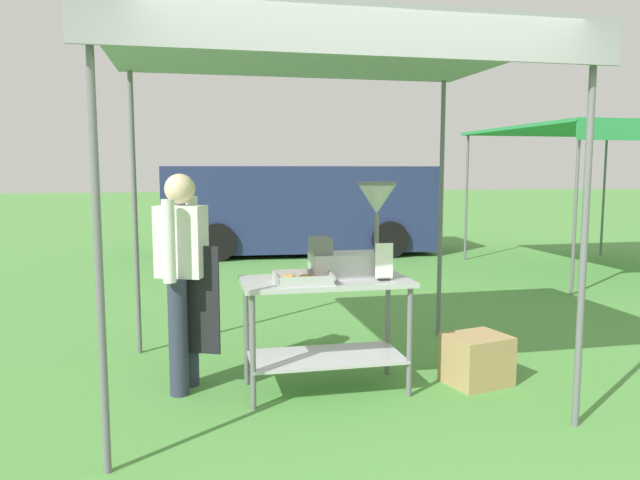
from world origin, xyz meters
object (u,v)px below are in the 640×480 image
Objects in this scene: donut_cart at (326,310)px; supply_crate at (477,359)px; stall_canopy at (323,57)px; van_navy at (299,208)px; vendor at (183,271)px; neighbour_tent at (598,132)px; menu_sign at (384,264)px; donut_fryer at (357,239)px; donut_tray at (303,280)px.

donut_cart is 2.34× the size of supply_crate.
supply_crate is (1.17, -0.10, -0.43)m from donut_cart.
stall_canopy is 0.59× the size of van_navy.
vendor is at bearing 167.38° from donut_cart.
van_navy is at bearing 90.28° from supply_crate.
donut_cart is 0.37× the size of neighbour_tent.
donut_cart is 4.53× the size of menu_sign.
donut_fryer is 1.34× the size of supply_crate.
donut_fryer is 0.30m from menu_sign.
menu_sign reaches higher than donut_tray.
donut_tray is at bearing -132.23° from stall_canopy.
van_navy is at bearing 84.50° from menu_sign.
vendor is at bearing 157.86° from donut_tray.
stall_canopy is at bearing -7.28° from vendor.
donut_tray is 0.90m from vendor.
donut_tray is at bearing -99.90° from van_navy.
donut_tray is 1.48× the size of menu_sign.
vendor is 0.48× the size of neighbour_tent.
menu_sign reaches higher than supply_crate.
donut_tray is at bearing -22.14° from vendor.
supply_crate is at bearing 2.53° from menu_sign.
vendor reaches higher than supply_crate.
donut_tray is 0.60m from menu_sign.
neighbour_tent is (4.18, -3.25, 1.34)m from van_navy.
donut_tray is (-0.19, -0.11, 0.25)m from donut_cart.
vendor is (-1.27, 0.16, -0.22)m from donut_fryer.
neighbour_tent is at bearing -37.88° from van_navy.
donut_cart is 7.54m from van_navy.
donut_cart is at bearing -12.62° from vendor.
supply_crate is at bearing -89.72° from van_navy.
donut_cart is 0.55m from menu_sign.
donut_fryer reaches higher than menu_sign.
van_navy is (2.15, 7.22, -0.03)m from vendor.
van_navy reaches higher than vendor.
donut_tray reaches higher than donut_cart.
menu_sign is at bearing -177.47° from supply_crate.
supply_crate is 0.10× the size of van_navy.
stall_canopy reaches higher than donut_tray.
supply_crate is (0.77, 0.03, -0.77)m from menu_sign.
stall_canopy reaches higher than donut_cart.
vendor is 3.07× the size of supply_crate.
van_navy reaches higher than supply_crate.
van_navy reaches higher than donut_fryer.
donut_fryer is 7.44m from van_navy.
donut_fryer reaches higher than donut_cart.
vendor is 7.59m from neighbour_tent.
donut_fryer is at bearing -7.23° from vendor.
menu_sign is 0.05× the size of van_navy.
neighbour_tent is (5.31, 4.10, -0.22)m from stall_canopy.
donut_cart is 0.76× the size of vendor.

